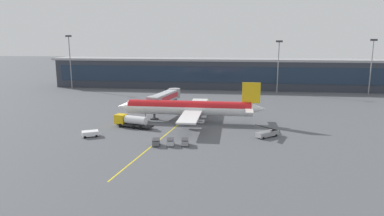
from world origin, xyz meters
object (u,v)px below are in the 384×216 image
fuel_tanker (131,121)px  baggage_cart_1 (170,142)px  belt_loader (267,133)px  baggage_cart_0 (156,142)px  pushback_tug (90,133)px  main_airliner (190,108)px  baggage_cart_2 (185,142)px

fuel_tanker → baggage_cart_1: bearing=-46.8°
belt_loader → baggage_cart_0: size_ratio=2.14×
pushback_tug → baggage_cart_0: size_ratio=1.56×
main_airliner → baggage_cart_0: main_airliner is taller
pushback_tug → belt_loader: bearing=7.2°
main_airliner → baggage_cart_0: bearing=-101.4°
fuel_tanker → baggage_cart_0: size_ratio=3.89×
belt_loader → baggage_cart_1: bearing=-156.3°
baggage_cart_0 → pushback_tug: bearing=164.8°
baggage_cart_1 → pushback_tug: bearing=168.3°
belt_loader → pushback_tug: belt_loader is taller
main_airliner → baggage_cart_0: size_ratio=14.82×
fuel_tanker → baggage_cart_0: bearing=-55.2°
main_airliner → fuel_tanker: main_airliner is taller
main_airliner → baggage_cart_1: (-1.36, -22.02, -3.35)m
pushback_tug → baggage_cart_1: 21.02m
fuel_tanker → baggage_cart_1: 19.56m
belt_loader → baggage_cart_0: bearing=-158.1°
fuel_tanker → pushback_tug: 12.34m
main_airliner → pushback_tug: size_ratio=9.51×
belt_loader → baggage_cart_0: 26.87m
main_airliner → fuel_tanker: (-14.75, -7.78, -2.39)m
baggage_cart_0 → belt_loader: bearing=21.9°
fuel_tanker → pushback_tug: fuel_tanker is taller
main_airliner → baggage_cart_2: 21.89m
fuel_tanker → baggage_cart_2: bearing=-39.8°
main_airliner → belt_loader: size_ratio=6.91×
pushback_tug → baggage_cart_0: (17.42, -4.72, -0.07)m
baggage_cart_1 → baggage_cart_2: 3.20m
fuel_tanker → baggage_cart_0: fuel_tanker is taller
main_airliner → belt_loader: (20.40, -12.45, -3.14)m
baggage_cart_1 → fuel_tanker: bearing=133.2°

